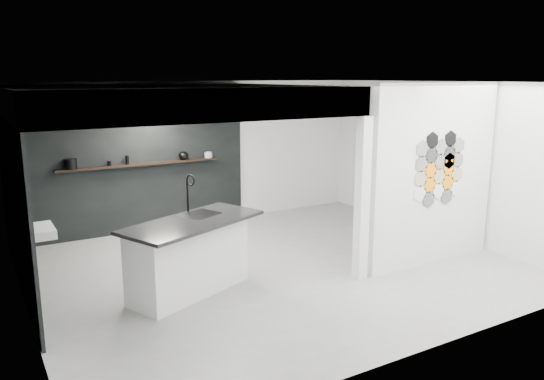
{
  "coord_description": "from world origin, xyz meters",
  "views": [
    {
      "loc": [
        -3.97,
        -6.66,
        2.88
      ],
      "look_at": [
        0.1,
        0.3,
        1.15
      ],
      "focal_mm": 35.0,
      "sensor_mm": 36.0,
      "label": 1
    }
  ],
  "objects": [
    {
      "name": "stockpot",
      "position": [
        -2.42,
        2.87,
        1.41
      ],
      "size": [
        0.28,
        0.28,
        0.18
      ],
      "primitive_type": "cylinder",
      "rotation": [
        0.0,
        0.0,
        -0.39
      ],
      "color": "black",
      "rests_on": "display_shelf"
    },
    {
      "name": "display_shelf",
      "position": [
        -1.2,
        2.87,
        1.3
      ],
      "size": [
        3.0,
        0.15,
        0.04
      ],
      "primitive_type": "cube",
      "color": "black",
      "rests_on": "bay_clad_back"
    },
    {
      "name": "glass_bowl",
      "position": [
        0.15,
        2.87,
        1.37
      ],
      "size": [
        0.18,
        0.18,
        0.11
      ],
      "primitive_type": "cylinder",
      "rotation": [
        0.0,
        0.0,
        -0.23
      ],
      "color": "gray",
      "rests_on": "display_shelf"
    },
    {
      "name": "bay_clad_back",
      "position": [
        -1.3,
        2.97,
        1.18
      ],
      "size": [
        4.4,
        0.04,
        2.35
      ],
      "primitive_type": "cube",
      "color": "black",
      "rests_on": "floor"
    },
    {
      "name": "bulkhead",
      "position": [
        -1.3,
        1.0,
        2.55
      ],
      "size": [
        4.4,
        4.0,
        0.4
      ],
      "primitive_type": "cube",
      "color": "silver",
      "rests_on": "corner_column"
    },
    {
      "name": "partition_panel",
      "position": [
        2.23,
        -1.0,
        1.4
      ],
      "size": [
        2.45,
        0.15,
        2.8
      ],
      "primitive_type": "cube",
      "color": "silver",
      "rests_on": "floor"
    },
    {
      "name": "hex_tile_cluster",
      "position": [
        2.26,
        -1.09,
        1.5
      ],
      "size": [
        1.04,
        0.02,
        1.16
      ],
      "color": "white",
      "rests_on": "partition_panel"
    },
    {
      "name": "bay_clad_left",
      "position": [
        -3.47,
        1.0,
        1.18
      ],
      "size": [
        0.04,
        4.0,
        2.35
      ],
      "primitive_type": "cube",
      "color": "black",
      "rests_on": "floor"
    },
    {
      "name": "kitchen_island",
      "position": [
        -1.51,
        -0.25,
        0.53
      ],
      "size": [
        2.12,
        1.54,
        1.57
      ],
      "rotation": [
        0.0,
        0.0,
        0.4
      ],
      "color": "silver",
      "rests_on": "floor"
    },
    {
      "name": "bottle_dark",
      "position": [
        -1.45,
        2.87,
        1.4
      ],
      "size": [
        0.08,
        0.08,
        0.16
      ],
      "primitive_type": "cylinder",
      "rotation": [
        0.0,
        0.0,
        0.31
      ],
      "color": "black",
      "rests_on": "display_shelf"
    },
    {
      "name": "floor",
      "position": [
        0.0,
        0.0,
        -0.01
      ],
      "size": [
        7.0,
        6.0,
        0.01
      ],
      "primitive_type": "cube",
      "color": "gray"
    },
    {
      "name": "wall_basin",
      "position": [
        -3.24,
        0.8,
        0.85
      ],
      "size": [
        0.4,
        0.6,
        0.12
      ],
      "primitive_type": "cube",
      "color": "silver",
      "rests_on": "bay_clad_left"
    },
    {
      "name": "corner_column",
      "position": [
        0.82,
        -1.0,
        1.18
      ],
      "size": [
        0.16,
        0.16,
        2.35
      ],
      "primitive_type": "cube",
      "color": "silver",
      "rests_on": "floor"
    },
    {
      "name": "utensil_cup",
      "position": [
        -1.77,
        2.87,
        1.36
      ],
      "size": [
        0.09,
        0.09,
        0.09
      ],
      "primitive_type": "cylinder",
      "rotation": [
        0.0,
        0.0,
        -0.32
      ],
      "color": "black",
      "rests_on": "display_shelf"
    },
    {
      "name": "glass_vase",
      "position": [
        0.15,
        2.87,
        1.38
      ],
      "size": [
        0.1,
        0.1,
        0.12
      ],
      "primitive_type": "cylinder",
      "rotation": [
        0.0,
        0.0,
        0.21
      ],
      "color": "gray",
      "rests_on": "display_shelf"
    },
    {
      "name": "kettle",
      "position": [
        -0.37,
        2.87,
        1.4
      ],
      "size": [
        0.24,
        0.24,
        0.16
      ],
      "primitive_type": "ellipsoid",
      "rotation": [
        0.0,
        0.0,
        0.32
      ],
      "color": "black",
      "rests_on": "display_shelf"
    },
    {
      "name": "fascia_beam",
      "position": [
        -1.3,
        -0.92,
        2.55
      ],
      "size": [
        4.4,
        0.16,
        0.4
      ],
      "primitive_type": "cube",
      "color": "silver",
      "rests_on": "corner_column"
    }
  ]
}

